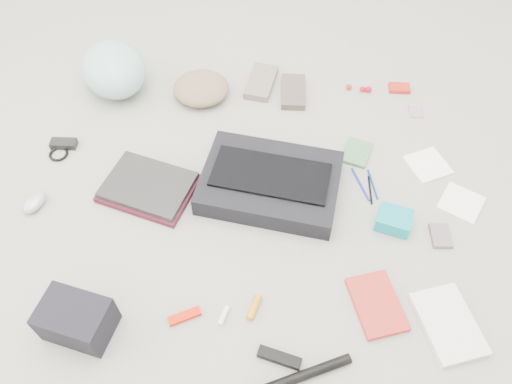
{
  "coord_description": "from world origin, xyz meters",
  "views": [
    {
      "loc": [
        -0.03,
        -1.03,
        1.42
      ],
      "look_at": [
        0.0,
        0.0,
        0.05
      ],
      "focal_mm": 35.0,
      "sensor_mm": 36.0,
      "label": 1
    }
  ],
  "objects_px": {
    "laptop": "(148,185)",
    "book_red": "(377,304)",
    "bike_helmet": "(114,69)",
    "messenger_bag": "(270,183)",
    "camera_bag": "(77,319)",
    "accordion_wallet": "(394,220)"
  },
  "relations": [
    {
      "from": "laptop",
      "to": "book_red",
      "type": "distance_m",
      "value": 0.87
    },
    {
      "from": "bike_helmet",
      "to": "laptop",
      "type": "bearing_deg",
      "value": -96.44
    },
    {
      "from": "messenger_bag",
      "to": "laptop",
      "type": "distance_m",
      "value": 0.43
    },
    {
      "from": "messenger_bag",
      "to": "book_red",
      "type": "height_order",
      "value": "messenger_bag"
    },
    {
      "from": "laptop",
      "to": "camera_bag",
      "type": "bearing_deg",
      "value": -83.72
    },
    {
      "from": "laptop",
      "to": "messenger_bag",
      "type": "bearing_deg",
      "value": 21.22
    },
    {
      "from": "messenger_bag",
      "to": "book_red",
      "type": "xyz_separation_m",
      "value": [
        0.3,
        -0.45,
        -0.03
      ]
    },
    {
      "from": "bike_helmet",
      "to": "book_red",
      "type": "distance_m",
      "value": 1.37
    },
    {
      "from": "camera_bag",
      "to": "book_red",
      "type": "height_order",
      "value": "camera_bag"
    },
    {
      "from": "accordion_wallet",
      "to": "bike_helmet",
      "type": "bearing_deg",
      "value": 166.39
    },
    {
      "from": "messenger_bag",
      "to": "laptop",
      "type": "xyz_separation_m",
      "value": [
        -0.43,
        0.01,
        -0.01
      ]
    },
    {
      "from": "messenger_bag",
      "to": "accordion_wallet",
      "type": "relative_size",
      "value": 4.2
    },
    {
      "from": "laptop",
      "to": "bike_helmet",
      "type": "height_order",
      "value": "bike_helmet"
    },
    {
      "from": "book_red",
      "to": "accordion_wallet",
      "type": "xyz_separation_m",
      "value": [
        0.11,
        0.29,
        0.02
      ]
    },
    {
      "from": "camera_bag",
      "to": "book_red",
      "type": "bearing_deg",
      "value": 21.75
    },
    {
      "from": "bike_helmet",
      "to": "accordion_wallet",
      "type": "xyz_separation_m",
      "value": [
        1.02,
        -0.73,
        -0.07
      ]
    },
    {
      "from": "messenger_bag",
      "to": "accordion_wallet",
      "type": "height_order",
      "value": "messenger_bag"
    },
    {
      "from": "camera_bag",
      "to": "accordion_wallet",
      "type": "bearing_deg",
      "value": 37.6
    },
    {
      "from": "laptop",
      "to": "bike_helmet",
      "type": "relative_size",
      "value": 0.94
    },
    {
      "from": "laptop",
      "to": "camera_bag",
      "type": "distance_m",
      "value": 0.53
    },
    {
      "from": "camera_bag",
      "to": "laptop",
      "type": "bearing_deg",
      "value": 92.71
    },
    {
      "from": "messenger_bag",
      "to": "accordion_wallet",
      "type": "bearing_deg",
      "value": -7.25
    }
  ]
}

